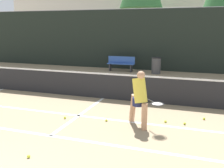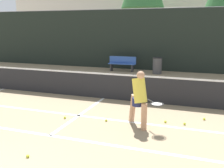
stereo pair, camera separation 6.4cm
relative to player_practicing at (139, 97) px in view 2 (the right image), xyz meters
The scene contains 16 objects.
court_baseline_near 2.42m from the player_practicing, 144.76° to the right, with size 11.00×0.10×0.01m, color white.
court_service_line 2.04m from the player_practicing, behind, with size 8.25×0.10×0.01m, color white.
court_center_mark 2.08m from the player_practicing, 166.13° to the left, with size 0.10×3.57×0.01m, color white.
net 2.94m from the player_practicing, 129.80° to the left, with size 11.09×0.09×1.07m.
fence_back 9.38m from the player_practicing, 101.57° to the left, with size 24.00×0.06×3.62m.
player_practicing is the anchor object (origin of this frame).
tennis_ball_scattered_0 1.46m from the player_practicing, 23.43° to the left, with size 0.07×0.07×0.07m, color #D1E033.
tennis_ball_scattered_3 1.10m from the player_practicing, 37.47° to the left, with size 0.07×0.07×0.07m, color #D1E033.
tennis_ball_scattered_4 2.09m from the player_practicing, 32.96° to the left, with size 0.07×0.07×0.07m, color #D1E033.
tennis_ball_scattered_5 3.04m from the player_practicing, 125.17° to the right, with size 0.07×0.07×0.07m, color #D1E033.
tennis_ball_scattered_7 1.21m from the player_practicing, behind, with size 0.07×0.07×0.07m, color #D1E033.
tennis_ball_scattered_8 2.27m from the player_practicing, behind, with size 0.07×0.07×0.07m, color #D1E033.
courtside_bench 8.77m from the player_practicing, 110.15° to the left, with size 1.61×0.43×0.86m.
trash_bin 8.13m from the player_practicing, 96.52° to the left, with size 0.53×0.53×0.90m.
parked_car 11.98m from the player_practicing, 92.73° to the left, with size 1.87×3.92×1.44m.
building_far 21.52m from the player_practicing, 95.01° to the left, with size 36.00×2.40×5.99m, color beige.
Camera 2 is at (3.38, -1.95, 2.57)m, focal length 42.00 mm.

